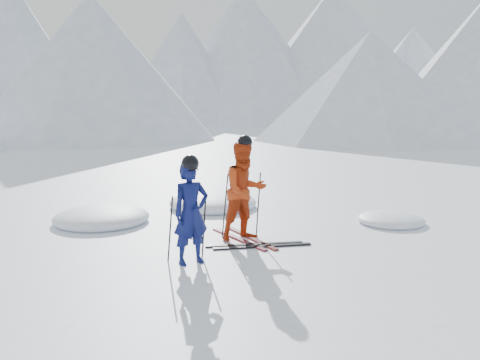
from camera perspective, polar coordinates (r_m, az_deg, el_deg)
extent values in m
plane|color=white|center=(9.12, 9.87, -6.93)|extent=(160.00, 160.00, 0.00)
cone|color=#B2BCD1|center=(49.22, -25.22, 13.70)|extent=(23.96, 23.96, 14.35)
cone|color=#B2BCD1|center=(59.29, -17.12, 12.05)|extent=(17.69, 17.69, 11.93)
cone|color=#B2BCD1|center=(52.17, -6.47, 12.25)|extent=(19.63, 19.63, 10.85)
cone|color=#B2BCD1|center=(56.53, 0.51, 13.74)|extent=(23.31, 23.31, 14.15)
cone|color=#B2BCD1|center=(58.70, 10.37, 13.78)|extent=(28.94, 28.94, 14.88)
cone|color=silver|center=(64.19, 18.70, 11.20)|extent=(24.45, 24.45, 10.76)
cone|color=#B2BCD1|center=(32.08, 14.23, 10.16)|extent=(14.00, 14.00, 6.50)
cone|color=#B2BCD1|center=(33.96, -16.19, 12.12)|extent=(16.00, 16.00, 9.00)
imported|color=#0C124A|center=(7.74, -5.52, -3.74)|extent=(0.65, 0.51, 1.57)
imported|color=#BA340E|center=(8.99, 0.55, -1.24)|extent=(1.00, 0.87, 1.77)
cylinder|color=black|center=(7.90, -7.84, -5.47)|extent=(0.11, 0.08, 1.04)
cylinder|color=black|center=(8.08, -4.05, -5.07)|extent=(0.11, 0.07, 1.04)
cylinder|color=black|center=(9.21, -1.68, -2.87)|extent=(0.12, 0.09, 1.18)
cylinder|color=black|center=(9.27, 2.07, -2.78)|extent=(0.12, 0.08, 1.18)
cube|color=black|center=(9.15, -0.19, -6.63)|extent=(0.59, 1.65, 0.03)
cube|color=black|center=(9.22, 1.26, -6.52)|extent=(0.48, 1.68, 0.03)
cube|color=black|center=(8.82, 1.61, -7.25)|extent=(1.70, 0.30, 0.03)
cube|color=black|center=(8.71, 2.54, -7.46)|extent=(1.70, 0.24, 0.03)
ellipsoid|color=white|center=(10.82, -15.26, -4.58)|extent=(1.94, 1.94, 0.43)
ellipsoid|color=white|center=(10.81, 16.58, -4.64)|extent=(1.34, 1.34, 0.29)
ellipsoid|color=white|center=(11.90, -3.04, -3.03)|extent=(2.04, 2.04, 0.45)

